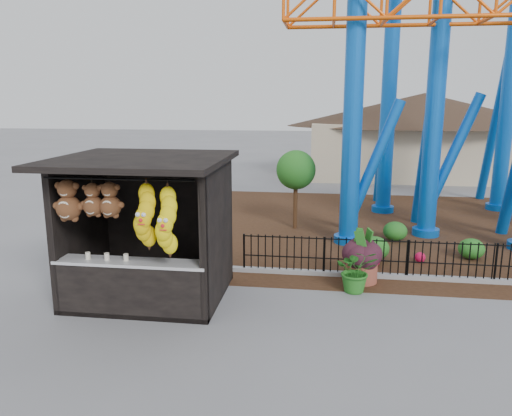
# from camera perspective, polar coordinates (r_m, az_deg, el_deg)

# --- Properties ---
(ground) EXTENTS (120.00, 120.00, 0.00)m
(ground) POSITION_cam_1_polar(r_m,az_deg,el_deg) (9.85, 2.81, -13.45)
(ground) COLOR slate
(ground) RESTS_ON ground
(mulch_bed) EXTENTS (18.00, 12.00, 0.02)m
(mulch_bed) POSITION_cam_1_polar(r_m,az_deg,el_deg) (17.67, 18.31, -2.29)
(mulch_bed) COLOR #331E11
(mulch_bed) RESTS_ON ground
(curb) EXTENTS (18.00, 0.18, 0.12)m
(curb) POSITION_cam_1_polar(r_m,az_deg,el_deg) (12.98, 22.14, -7.60)
(curb) COLOR gray
(curb) RESTS_ON ground
(prize_booth) EXTENTS (3.50, 3.40, 3.12)m
(prize_booth) POSITION_cam_1_polar(r_m,az_deg,el_deg) (10.81, -12.74, -2.73)
(prize_booth) COLOR black
(prize_booth) RESTS_ON ground
(picket_fence) EXTENTS (12.20, 0.06, 1.00)m
(picket_fence) POSITION_cam_1_polar(r_m,az_deg,el_deg) (13.10, 26.14, -5.76)
(picket_fence) COLOR black
(picket_fence) RESTS_ON ground
(roller_coaster) EXTENTS (11.00, 6.37, 10.82)m
(roller_coaster) POSITION_cam_1_polar(r_m,az_deg,el_deg) (17.74, 23.39, 18.38)
(roller_coaster) COLOR blue
(roller_coaster) RESTS_ON ground
(terracotta_planter) EXTENTS (0.91, 0.91, 0.58)m
(terracotta_planter) POSITION_cam_1_polar(r_m,az_deg,el_deg) (12.25, 11.95, -6.98)
(terracotta_planter) COLOR brown
(terracotta_planter) RESTS_ON ground
(planter_foliage) EXTENTS (0.70, 0.70, 0.64)m
(planter_foliage) POSITION_cam_1_polar(r_m,az_deg,el_deg) (12.06, 12.08, -4.25)
(planter_foliage) COLOR black
(planter_foliage) RESTS_ON terracotta_planter
(potted_plant) EXTENTS (0.98, 0.87, 1.02)m
(potted_plant) POSITION_cam_1_polar(r_m,az_deg,el_deg) (11.55, 11.40, -6.98)
(potted_plant) COLOR #235F1C
(potted_plant) RESTS_ON ground
(landscaping) EXTENTS (8.21, 3.12, 0.63)m
(landscaping) POSITION_cam_1_polar(r_m,az_deg,el_deg) (15.06, 21.58, -3.93)
(landscaping) COLOR #215F1C
(landscaping) RESTS_ON mulch_bed
(pavilion) EXTENTS (15.00, 15.00, 4.80)m
(pavilion) POSITION_cam_1_polar(r_m,az_deg,el_deg) (29.33, 18.53, 9.36)
(pavilion) COLOR #BFAD8C
(pavilion) RESTS_ON ground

